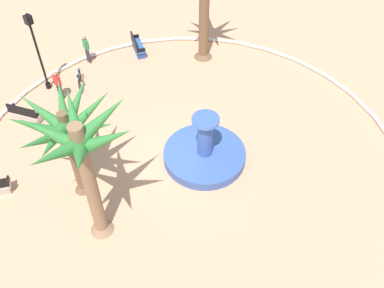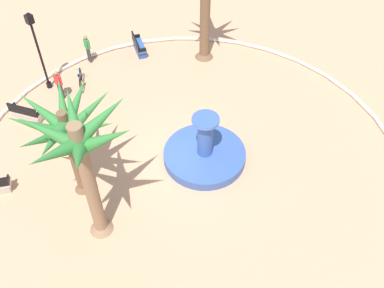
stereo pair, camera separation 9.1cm
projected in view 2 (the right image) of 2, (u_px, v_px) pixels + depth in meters
The scene contains 11 objects.
ground_plane at pixel (187, 159), 20.01m from camera, with size 80.00×80.00×0.00m, color tan.
plaza_curb at pixel (187, 158), 19.94m from camera, with size 19.77×19.77×0.20m, color silver.
fountain at pixel (205, 154), 19.78m from camera, with size 3.74×3.74×2.53m.
palm_tree_near_fountain at pixel (65, 128), 16.17m from camera, with size 4.27×4.31×4.71m.
palm_tree_mid_plaza at pixel (83, 157), 14.32m from camera, with size 4.02×3.55×6.01m.
bench_west at pixel (26, 114), 21.59m from camera, with size 1.05×1.67×1.00m.
bench_southwest at pixel (139, 47), 25.58m from camera, with size 1.26×1.63×1.00m.
lamppost at pixel (37, 46), 21.69m from camera, with size 0.32×0.32×4.48m.
bicycle_red_frame at pixel (80, 79), 23.42m from camera, with size 1.14×1.36×0.94m.
person_cyclist_helmet at pixel (59, 83), 22.29m from camera, with size 0.26×0.52×1.71m.
person_cyclist_photo at pixel (87, 47), 24.49m from camera, with size 0.25×0.52×1.71m.
Camera 2 is at (9.95, 8.75, 15.01)m, focal length 40.84 mm.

